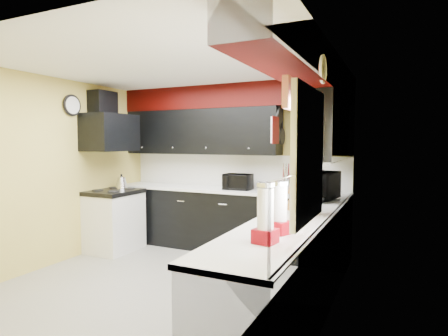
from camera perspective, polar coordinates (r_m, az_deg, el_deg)
name	(u,v)px	position (r m, az deg, el deg)	size (l,w,h in m)	color
ground	(171,283)	(4.60, -8.09, -16.95)	(3.60, 3.60, 0.00)	gray
wall_back	(234,167)	(5.90, 1.46, 0.18)	(3.60, 0.06, 2.50)	#E0C666
wall_right	(331,184)	(3.65, 16.04, -2.33)	(0.06, 3.60, 2.50)	#E0C666
wall_left	(58,171)	(5.52, -24.03, -0.43)	(0.06, 3.60, 2.50)	#E0C666
ceiling	(169,65)	(4.38, -8.42, 15.24)	(3.60, 3.60, 0.06)	white
cab_back	(225,220)	(5.74, 0.22, -8.00)	(3.60, 0.60, 0.90)	black
cab_right	(290,272)	(3.60, 10.09, -15.41)	(0.60, 3.00, 0.90)	black
counter_back	(225,190)	(5.66, 0.22, -3.34)	(3.62, 0.64, 0.04)	white
counter_right	(291,222)	(3.47, 10.18, -8.07)	(0.64, 3.02, 0.04)	white
splash_back	(233,171)	(5.89, 1.42, -0.41)	(3.60, 0.02, 0.50)	white
splash_right	(330,190)	(3.66, 15.87, -3.26)	(0.02, 3.60, 0.50)	white
upper_back	(200,132)	(5.95, -3.65, 5.51)	(2.60, 0.35, 0.70)	black
upper_right	(330,128)	(4.55, 15.83, 5.83)	(0.35, 1.80, 0.70)	black
soffit_back	(229,97)	(5.76, 0.74, 10.80)	(3.60, 0.36, 0.35)	black
soffit_right	(310,66)	(3.55, 12.93, 14.98)	(0.36, 3.24, 0.35)	black
stove	(115,222)	(5.94, -16.34, -7.94)	(0.60, 0.75, 0.86)	white
cooktop	(114,192)	(5.86, -16.43, -3.54)	(0.62, 0.77, 0.06)	black
hood	(110,133)	(5.85, -16.97, 5.17)	(0.50, 0.78, 0.55)	black
hood_duct	(103,105)	(5.96, -17.99, 9.17)	(0.24, 0.40, 0.40)	black
window	(309,155)	(2.75, 12.81, 1.97)	(0.03, 0.86, 0.96)	white
valance	(302,99)	(2.78, 11.81, 10.28)	(0.04, 0.88, 0.20)	red
pan_top	(280,116)	(5.38, 8.47, 7.77)	(0.03, 0.22, 0.40)	black
pan_mid	(277,134)	(5.24, 8.03, 5.14)	(0.03, 0.28, 0.46)	black
pan_low	(282,137)	(5.49, 8.83, 4.76)	(0.03, 0.24, 0.42)	black
cut_board	(275,130)	(5.12, 7.74, 5.72)	(0.03, 0.26, 0.35)	white
baskets	(303,189)	(3.76, 11.92, -3.15)	(0.27, 0.27, 0.50)	brown
clock	(72,105)	(5.67, -22.15, 8.84)	(0.03, 0.30, 0.30)	black
deco_plate	(323,69)	(3.34, 14.85, 14.33)	(0.03, 0.24, 0.24)	white
toaster_oven	(238,182)	(5.52, 2.10, -2.11)	(0.40, 0.33, 0.23)	black
microwave	(316,186)	(4.70, 13.83, -2.62)	(0.61, 0.42, 0.34)	black
utensil_crock	(286,186)	(5.32, 9.41, -2.72)	(0.16, 0.16, 0.17)	silver
knife_block	(298,185)	(5.33, 11.26, -2.60)	(0.09, 0.12, 0.19)	black
kettle	(122,183)	(6.07, -15.34, -2.15)	(0.20, 0.20, 0.18)	silver
dispenser_a	(280,210)	(2.90, 8.52, -6.30)	(0.14, 0.14, 0.37)	#5A050B
dispenser_b	(265,215)	(2.62, 6.33, -7.07)	(0.15, 0.15, 0.40)	#5A050F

